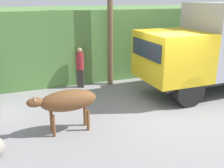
% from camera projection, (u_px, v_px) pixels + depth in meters
% --- Properties ---
extents(ground_plane, '(60.00, 60.00, 0.00)m').
position_uv_depth(ground_plane, '(168.00, 110.00, 8.81)').
color(ground_plane, gray).
extents(hillside_embankment, '(32.00, 5.43, 3.10)m').
position_uv_depth(hillside_embankment, '(103.00, 38.00, 13.94)').
color(hillside_embankment, '#568442').
rests_on(hillside_embankment, ground_plane).
extents(building_backdrop, '(5.40, 2.70, 2.80)m').
position_uv_depth(building_backdrop, '(9.00, 51.00, 11.20)').
color(building_backdrop, '#8CC69E').
rests_on(building_backdrop, ground_plane).
extents(brown_cow, '(1.89, 0.60, 1.22)m').
position_uv_depth(brown_cow, '(67.00, 101.00, 7.13)').
color(brown_cow, brown).
rests_on(brown_cow, ground_plane).
extents(pedestrian_on_hill, '(0.42, 0.42, 1.67)m').
position_uv_depth(pedestrian_on_hill, '(80.00, 66.00, 10.73)').
color(pedestrian_on_hill, '#38332D').
rests_on(pedestrian_on_hill, ground_plane).
extents(utility_pole, '(0.90, 0.23, 5.88)m').
position_uv_depth(utility_pole, '(110.00, 11.00, 10.48)').
color(utility_pole, brown).
rests_on(utility_pole, ground_plane).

